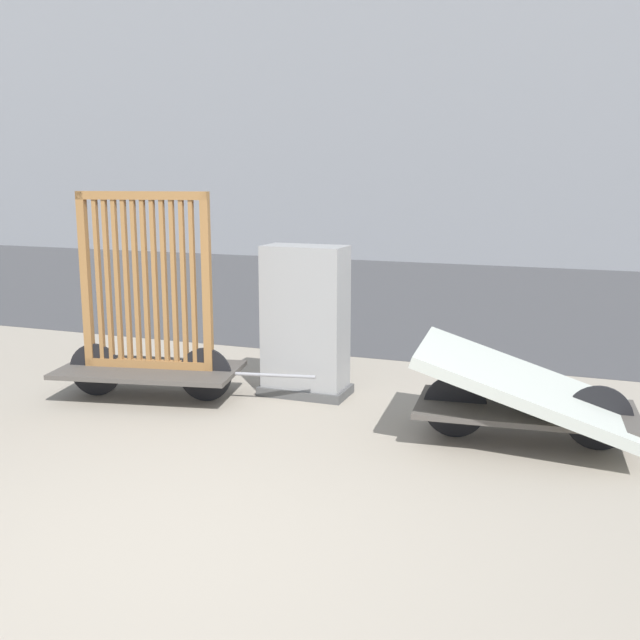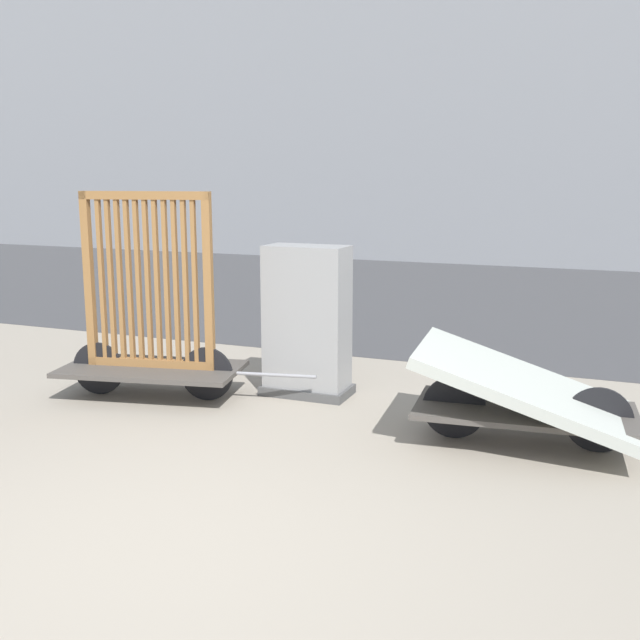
{
  "view_description": "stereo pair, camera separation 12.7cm",
  "coord_description": "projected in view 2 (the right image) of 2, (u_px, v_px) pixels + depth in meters",
  "views": [
    {
      "loc": [
        2.04,
        -3.11,
        1.94
      ],
      "look_at": [
        0.0,
        2.32,
        0.81
      ],
      "focal_mm": 42.0,
      "sensor_mm": 36.0,
      "label": 1
    },
    {
      "loc": [
        2.16,
        -3.07,
        1.94
      ],
      "look_at": [
        0.0,
        2.32,
        0.81
      ],
      "focal_mm": 42.0,
      "sensor_mm": 36.0,
      "label": 2
    }
  ],
  "objects": [
    {
      "name": "ground_plane",
      "position": [
        157.0,
        548.0,
        3.96
      ],
      "size": [
        60.0,
        60.0,
        0.0
      ],
      "primitive_type": "plane",
      "color": "gray"
    },
    {
      "name": "road_strip",
      "position": [
        471.0,
        297.0,
        12.01
      ],
      "size": [
        56.0,
        8.91,
        0.01
      ],
      "color": "#424244",
      "rests_on": "ground_plane"
    },
    {
      "name": "bike_cart_with_bedframe",
      "position": [
        151.0,
        330.0,
        6.54
      ],
      "size": [
        2.3,
        1.08,
        1.8
      ],
      "rotation": [
        0.0,
        0.0,
        0.2
      ],
      "color": "#4C4742",
      "rests_on": "ground_plane"
    },
    {
      "name": "bike_cart_with_mattress",
      "position": [
        526.0,
        394.0,
        5.41
      ],
      "size": [
        2.31,
        1.22,
        0.73
      ],
      "rotation": [
        0.0,
        0.0,
        0.09
      ],
      "color": "#4C4742",
      "rests_on": "ground_plane"
    },
    {
      "name": "utility_cabinet",
      "position": [
        307.0,
        326.0,
        6.61
      ],
      "size": [
        0.78,
        0.43,
        1.34
      ],
      "color": "#4C4C4C",
      "rests_on": "ground_plane"
    }
  ]
}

